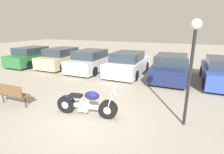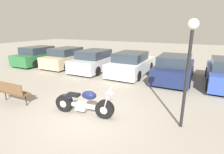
{
  "view_description": "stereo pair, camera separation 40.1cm",
  "coord_description": "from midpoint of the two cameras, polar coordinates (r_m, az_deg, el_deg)",
  "views": [
    {
      "loc": [
        2.89,
        -4.66,
        2.96
      ],
      "look_at": [
        -0.03,
        2.06,
        0.85
      ],
      "focal_mm": 28.0,
      "sensor_mm": 36.0,
      "label": 1
    },
    {
      "loc": [
        3.25,
        -4.49,
        2.96
      ],
      "look_at": [
        -0.03,
        2.06,
        0.85
      ],
      "focal_mm": 28.0,
      "sensor_mm": 36.0,
      "label": 2
    }
  ],
  "objects": [
    {
      "name": "parked_car_silver",
      "position": [
        12.33,
        -4.41,
        5.26
      ],
      "size": [
        1.95,
        4.3,
        1.44
      ],
      "color": "#BCBCC1",
      "rests_on": "ground_plane"
    },
    {
      "name": "motorcycle",
      "position": [
        6.15,
        -7.48,
        -8.48
      ],
      "size": [
        2.19,
        0.68,
        1.04
      ],
      "color": "black",
      "rests_on": "ground_plane"
    },
    {
      "name": "parked_car_champagne",
      "position": [
        14.0,
        -13.35,
        6.16
      ],
      "size": [
        1.95,
        4.3,
        1.44
      ],
      "color": "#C6B284",
      "rests_on": "ground_plane"
    },
    {
      "name": "parked_car_green",
      "position": [
        15.55,
        -21.78,
        6.41
      ],
      "size": [
        1.95,
        4.3,
        1.44
      ],
      "color": "#286B38",
      "rests_on": "ground_plane"
    },
    {
      "name": "ground_plane",
      "position": [
        6.25,
        -6.53,
        -12.29
      ],
      "size": [
        60.0,
        60.0,
        0.0
      ],
      "primitive_type": "plane",
      "color": "gray"
    },
    {
      "name": "parked_car_white",
      "position": [
        11.33,
        7.41,
        4.2
      ],
      "size": [
        1.95,
        4.3,
        1.44
      ],
      "color": "white",
      "rests_on": "ground_plane"
    },
    {
      "name": "park_bench",
      "position": [
        7.82,
        -28.54,
        -3.96
      ],
      "size": [
        1.43,
        0.43,
        0.89
      ],
      "color": "brown",
      "rests_on": "ground_plane"
    },
    {
      "name": "lamp_post",
      "position": [
        5.33,
        26.02,
        7.02
      ],
      "size": [
        0.29,
        0.29,
        3.17
      ],
      "color": "black",
      "rests_on": "ground_plane"
    },
    {
      "name": "parked_car_navy",
      "position": [
        10.75,
        20.72,
        2.66
      ],
      "size": [
        1.95,
        4.3,
        1.44
      ],
      "color": "#19234C",
      "rests_on": "ground_plane"
    }
  ]
}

